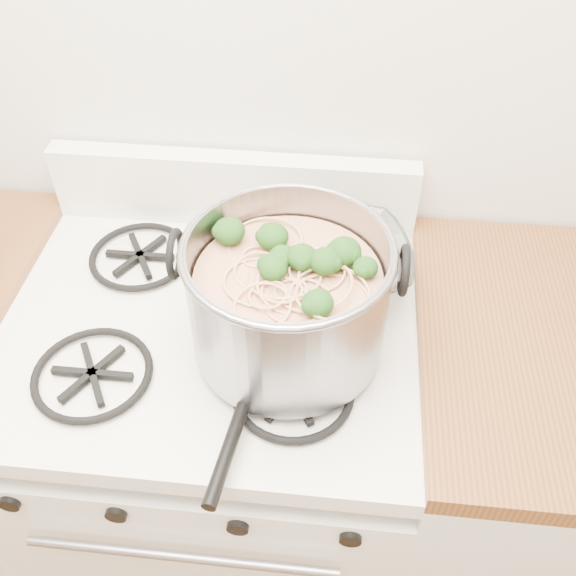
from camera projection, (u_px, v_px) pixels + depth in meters
The scene contains 5 objects.
gas_range at pixel (226, 455), 1.50m from camera, with size 0.76×0.66×0.92m.
counter_left at pixel (17, 429), 1.53m from camera, with size 0.25×0.65×0.92m.
stock_pot at pixel (288, 300), 1.04m from camera, with size 0.37×0.34×0.23m.
spatula at pixel (257, 366), 1.06m from camera, with size 0.29×0.31×0.02m, color black, non-canonical shape.
glass_bowl at pixel (339, 267), 1.23m from camera, with size 0.11×0.11×0.03m, color white.
Camera 1 is at (0.23, 0.49, 1.77)m, focal length 40.00 mm.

